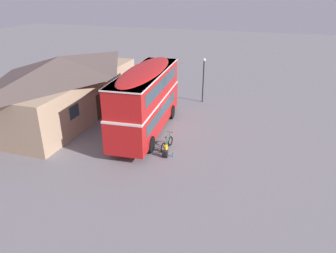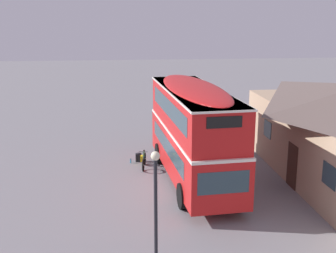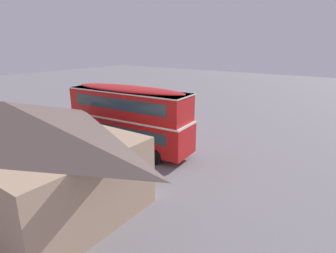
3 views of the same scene
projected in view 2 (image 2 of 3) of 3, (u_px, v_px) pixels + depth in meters
ground_plane at (185, 188)px, 20.82m from camera, size 120.00×120.00×0.00m
double_decker_bus at (193, 129)px, 21.09m from camera, size 9.80×3.26×4.79m
touring_bicycle at (144, 161)px, 23.54m from camera, size 1.71×0.46×1.05m
backpack_on_ground at (139, 157)px, 24.54m from camera, size 0.31×0.34×0.50m
water_bottle_blue_sports at (131, 161)px, 24.30m from camera, size 0.07×0.07×0.25m
street_lamp at (156, 199)px, 13.33m from camera, size 0.28×0.28×4.06m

